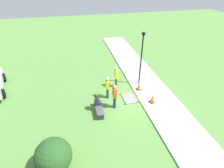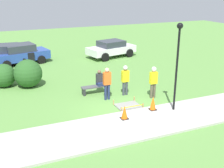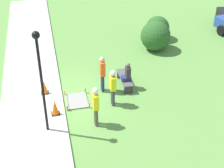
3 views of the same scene
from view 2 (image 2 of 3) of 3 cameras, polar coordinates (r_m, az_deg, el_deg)
ground_plane at (r=13.73m, az=2.94°, el=-5.78°), size 60.00×60.00×0.00m
sidewalk at (r=12.62m, az=5.64°, el=-7.96°), size 28.00×2.72×0.10m
wet_concrete_patch at (r=14.36m, az=3.28°, el=-4.47°), size 1.25×1.01×0.27m
traffic_cone_near_patch at (r=12.75m, az=2.55°, el=-5.77°), size 0.34×0.34×0.63m
traffic_cone_far_patch at (r=13.78m, az=8.32°, el=-3.87°), size 0.34×0.34×0.69m
park_bench at (r=16.02m, az=-3.33°, el=-0.83°), size 1.64×0.44×0.45m
person_seated_on_bench at (r=15.98m, az=-2.56°, el=0.97°), size 0.36×0.44×0.89m
worker_supervisor at (r=15.28m, az=8.43°, el=0.92°), size 0.40×0.26×1.77m
worker_assistant at (r=15.53m, az=2.71°, el=1.27°), size 0.40×0.25×1.72m
bystander_in_orange_shirt at (r=14.87m, az=-1.01°, el=0.46°), size 0.40×0.23×1.78m
lamppost_near at (r=13.26m, az=13.20°, el=5.71°), size 0.28×0.28×4.18m
parked_car_blue at (r=23.31m, az=-18.19°, el=5.86°), size 4.63×2.79×1.54m
parked_car_black at (r=23.52m, az=-21.01°, el=5.64°), size 4.58×2.49×1.55m
parked_car_white at (r=24.28m, az=-0.16°, el=7.25°), size 4.44×2.74×1.43m
shrub_rounded_near at (r=18.14m, az=-21.15°, el=1.61°), size 1.42×1.42×1.42m
shrub_rounded_mid at (r=17.61m, az=-16.69°, el=2.06°), size 1.69×1.69×1.69m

